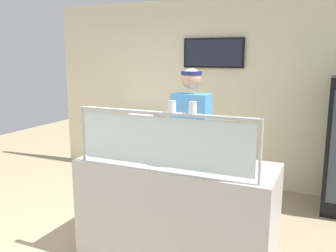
# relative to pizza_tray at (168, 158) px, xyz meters

# --- Properties ---
(ground_plane) EXTENTS (12.00, 12.00, 0.00)m
(ground_plane) POSITION_rel_pizza_tray_xyz_m (0.10, 0.61, -0.97)
(ground_plane) COLOR tan
(ground_plane) RESTS_ON ground
(shop_rear_unit) EXTENTS (6.17, 0.13, 2.70)m
(shop_rear_unit) POSITION_rel_pizza_tray_xyz_m (0.10, 2.25, 0.39)
(shop_rear_unit) COLOR beige
(shop_rear_unit) RESTS_ON ground
(serving_counter) EXTENTS (1.77, 0.71, 0.95)m
(serving_counter) POSITION_rel_pizza_tray_xyz_m (0.10, -0.03, -0.49)
(serving_counter) COLOR #BCB7B2
(serving_counter) RESTS_ON ground
(sneeze_guard) EXTENTS (1.60, 0.06, 0.49)m
(sneeze_guard) POSITION_rel_pizza_tray_xyz_m (0.10, -0.33, 0.29)
(sneeze_guard) COLOR #B2B5BC
(sneeze_guard) RESTS_ON serving_counter
(pizza_tray) EXTENTS (0.49, 0.49, 0.04)m
(pizza_tray) POSITION_rel_pizza_tray_xyz_m (0.00, 0.00, 0.00)
(pizza_tray) COLOR #9EA0A8
(pizza_tray) RESTS_ON serving_counter
(pizza_server) EXTENTS (0.15, 0.29, 0.01)m
(pizza_server) POSITION_rel_pizza_tray_xyz_m (0.03, -0.02, 0.02)
(pizza_server) COLOR #ADAFB7
(pizza_server) RESTS_ON pizza_tray
(parmesan_shaker) EXTENTS (0.06, 0.06, 0.09)m
(parmesan_shaker) POSITION_rel_pizza_tray_xyz_m (0.19, -0.33, 0.52)
(parmesan_shaker) COLOR white
(parmesan_shaker) RESTS_ON sneeze_guard
(pepper_flake_shaker) EXTENTS (0.06, 0.06, 0.10)m
(pepper_flake_shaker) POSITION_rel_pizza_tray_xyz_m (0.36, -0.33, 0.52)
(pepper_flake_shaker) COLOR white
(pepper_flake_shaker) RESTS_ON sneeze_guard
(worker_figure) EXTENTS (0.41, 0.50, 1.76)m
(worker_figure) POSITION_rel_pizza_tray_xyz_m (0.01, 0.58, 0.04)
(worker_figure) COLOR #23232D
(worker_figure) RESTS_ON ground
(prep_shelf) EXTENTS (0.70, 0.55, 0.86)m
(prep_shelf) POSITION_rel_pizza_tray_xyz_m (-1.34, 1.76, -0.54)
(prep_shelf) COLOR #B7BABF
(prep_shelf) RESTS_ON ground
(pizza_box_stack) EXTENTS (0.45, 0.43, 0.13)m
(pizza_box_stack) POSITION_rel_pizza_tray_xyz_m (-1.34, 1.76, -0.04)
(pizza_box_stack) COLOR silver
(pizza_box_stack) RESTS_ON prep_shelf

